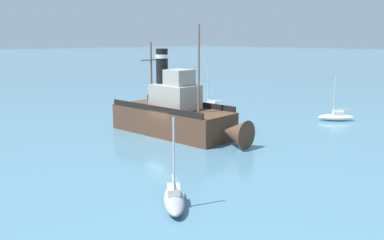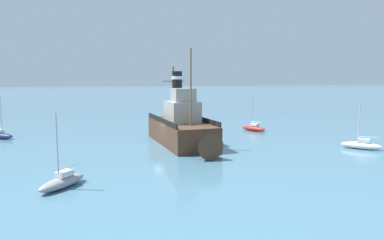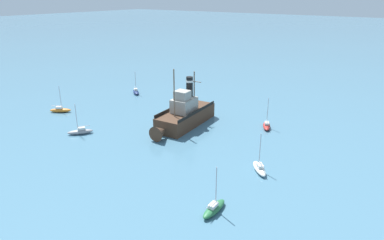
{
  "view_description": "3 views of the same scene",
  "coord_description": "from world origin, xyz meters",
  "px_view_note": "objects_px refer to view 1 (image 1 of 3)",
  "views": [
    {
      "loc": [
        22.07,
        27.5,
        8.78
      ],
      "look_at": [
        -1.54,
        2.22,
        1.75
      ],
      "focal_mm": 38.0,
      "sensor_mm": 36.0,
      "label": 1
    },
    {
      "loc": [
        6.42,
        34.91,
        6.96
      ],
      "look_at": [
        -2.57,
        0.93,
        2.74
      ],
      "focal_mm": 32.0,
      "sensor_mm": 36.0,
      "label": 2
    },
    {
      "loc": [
        -33.55,
        41.63,
        20.57
      ],
      "look_at": [
        -3.79,
        0.35,
        1.53
      ],
      "focal_mm": 32.0,
      "sensor_mm": 36.0,
      "label": 3
    }
  ],
  "objects_px": {
    "old_tugboat": "(176,115)",
    "sailboat_red": "(210,107)",
    "sailboat_white": "(336,117)",
    "sailboat_grey": "(174,199)"
  },
  "relations": [
    {
      "from": "sailboat_grey",
      "to": "sailboat_red",
      "type": "bearing_deg",
      "value": -139.25
    },
    {
      "from": "sailboat_grey",
      "to": "sailboat_white",
      "type": "bearing_deg",
      "value": -168.97
    },
    {
      "from": "sailboat_red",
      "to": "sailboat_grey",
      "type": "bearing_deg",
      "value": 40.75
    },
    {
      "from": "sailboat_white",
      "to": "old_tugboat",
      "type": "bearing_deg",
      "value": -22.32
    },
    {
      "from": "sailboat_grey",
      "to": "sailboat_white",
      "type": "xyz_separation_m",
      "value": [
        -27.59,
        -5.38,
        0.0
      ]
    },
    {
      "from": "sailboat_white",
      "to": "sailboat_grey",
      "type": "bearing_deg",
      "value": 11.03
    },
    {
      "from": "old_tugboat",
      "to": "sailboat_white",
      "type": "height_order",
      "value": "old_tugboat"
    },
    {
      "from": "old_tugboat",
      "to": "sailboat_white",
      "type": "xyz_separation_m",
      "value": [
        -16.77,
        6.89,
        -1.4
      ]
    },
    {
      "from": "old_tugboat",
      "to": "sailboat_red",
      "type": "height_order",
      "value": "old_tugboat"
    },
    {
      "from": "sailboat_grey",
      "to": "old_tugboat",
      "type": "bearing_deg",
      "value": -131.39
    }
  ]
}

